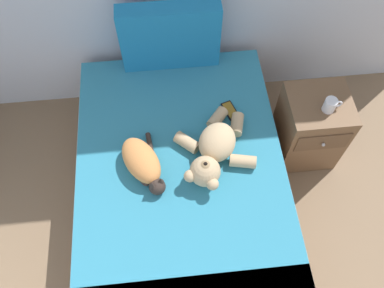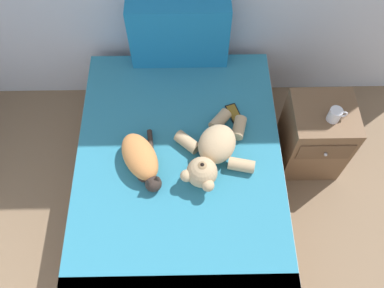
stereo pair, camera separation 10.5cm
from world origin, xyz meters
name	(u,v)px [view 1 (the left image)]	position (x,y,z in m)	size (l,w,h in m)	color
bed	(182,186)	(1.78, 2.92, 0.26)	(1.33, 1.90, 0.52)	brown
patterned_cushion	(170,37)	(1.79, 3.78, 0.76)	(0.67, 0.13, 0.49)	#1972AD
cat	(143,163)	(1.56, 2.94, 0.59)	(0.32, 0.44, 0.15)	#D18447
teddy_bear	(214,151)	(1.99, 2.97, 0.60)	(0.50, 0.61, 0.20)	tan
cell_phone	(230,110)	(2.15, 3.31, 0.52)	(0.11, 0.16, 0.01)	black
nightstand	(310,128)	(2.73, 3.25, 0.30)	(0.42, 0.43, 0.61)	brown
mug	(330,105)	(2.76, 3.20, 0.65)	(0.12, 0.08, 0.09)	silver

